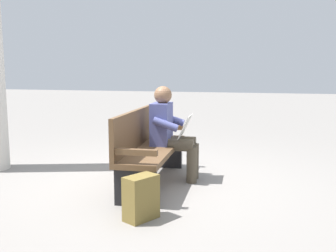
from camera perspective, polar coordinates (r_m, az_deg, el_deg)
name	(u,v)px	position (r m, az deg, el deg)	size (l,w,h in m)	color
ground_plane	(154,183)	(4.75, -2.12, -8.51)	(40.00, 40.00, 0.00)	gray
bench_near	(148,146)	(4.65, -3.00, -3.04)	(1.83, 0.60, 0.90)	brown
person_seated	(170,130)	(4.78, 0.34, -0.65)	(0.59, 0.59, 1.18)	#474C84
backpack	(141,198)	(3.60, -4.11, -10.64)	(0.36, 0.32, 0.42)	brown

